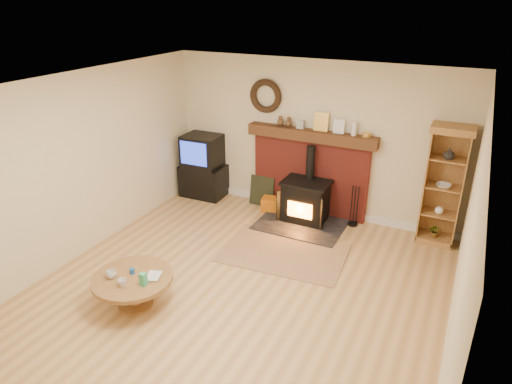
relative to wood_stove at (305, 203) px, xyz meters
The scene contains 11 objects.
ground 2.30m from the wood_stove, 92.00° to the right, with size 5.50×5.50×0.00m, color #AF8049.
room_shell 2.57m from the wood_stove, 92.55° to the right, with size 5.02×5.52×2.61m.
chimney_breast 0.61m from the wood_stove, 101.15° to the left, with size 2.20×0.22×1.78m.
wood_stove is the anchor object (origin of this frame).
area_rug 1.14m from the wood_stove, 84.97° to the right, with size 1.78×1.22×0.01m, color brown.
tv_unit 2.12m from the wood_stove, behind, with size 0.82×0.59×1.17m.
curio_cabinet 2.15m from the wood_stove, ahead, with size 0.59×0.43×1.84m.
firelog_box 0.68m from the wood_stove, 168.43° to the left, with size 0.40×0.25×0.25m, color gold.
leaning_painting 0.97m from the wood_stove, 163.26° to the left, with size 0.45×0.03×0.54m, color black.
fire_tools 0.83m from the wood_stove, 16.43° to the left, with size 0.16×0.16×0.70m.
coffee_table 3.22m from the wood_stove, 109.43° to the right, with size 0.97×0.97×0.57m.
Camera 1 is at (2.37, -4.23, 3.54)m, focal length 32.00 mm.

